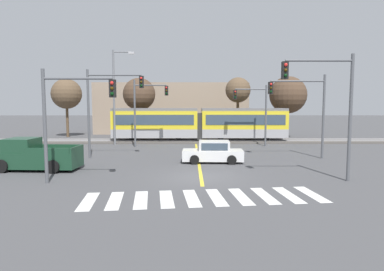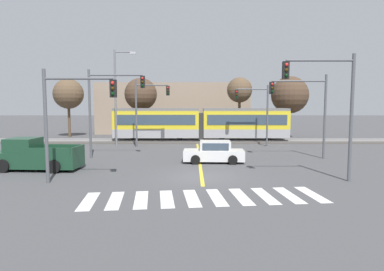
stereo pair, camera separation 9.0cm
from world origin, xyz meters
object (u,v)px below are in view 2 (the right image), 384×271
object	(u,v)px
traffic_light_far_right	(255,106)
street_lamp_west	(116,92)
sedan_crossing	(213,152)
bare_tree_far_east	(289,95)
traffic_light_mid_right	(305,103)
bare_tree_east	(238,91)
bare_tree_far_west	(67,94)
traffic_light_far_left	(146,104)
bare_tree_west	(140,94)
traffic_light_near_right	(328,98)
traffic_light_mid_left	(107,100)
light_rail_tram	(200,123)
traffic_light_near_left	(69,109)
pickup_truck	(33,156)

from	to	relation	value
traffic_light_far_right	street_lamp_west	bearing A→B (deg)	176.71
sedan_crossing	bare_tree_far_east	distance (m)	19.82
traffic_light_mid_right	bare_tree_east	world-z (taller)	bare_tree_east
bare_tree_far_west	street_lamp_west	bearing A→B (deg)	-46.91
traffic_light_far_left	bare_tree_far_east	xyz separation A→B (m)	(15.69, 8.03, 1.00)
bare_tree_west	traffic_light_near_right	bearing A→B (deg)	-59.92
sedan_crossing	bare_tree_west	size ratio (longest dim) A/B	0.60
bare_tree_far_west	bare_tree_east	world-z (taller)	bare_tree_east
traffic_light_near_right	bare_tree_far_west	distance (m)	32.89
traffic_light_far_right	traffic_light_mid_left	xyz separation A→B (m)	(-12.49, -7.23, 0.53)
traffic_light_far_left	bare_tree_west	bearing A→B (deg)	102.28
traffic_light_far_right	traffic_light_far_left	bearing A→B (deg)	-176.30
light_rail_tram	bare_tree_far_west	size ratio (longest dim) A/B	2.60
traffic_light_far_right	bare_tree_west	xyz separation A→B (m)	(-12.23, 7.74, 1.32)
traffic_light_far_right	bare_tree_east	distance (m)	7.64
street_lamp_west	traffic_light_far_right	bearing A→B (deg)	-3.29
light_rail_tram	traffic_light_near_left	size ratio (longest dim) A/B	3.15
traffic_light_far_right	traffic_light_near_right	bearing A→B (deg)	-86.29
light_rail_tram	bare_tree_west	xyz separation A→B (m)	(-7.01, 4.06, 3.14)
traffic_light_near_right	traffic_light_far_right	world-z (taller)	traffic_light_near_right
pickup_truck	traffic_light_far_right	bearing A→B (deg)	36.66
traffic_light_far_left	bare_tree_far_west	size ratio (longest dim) A/B	0.89
sedan_crossing	bare_tree_west	xyz separation A→B (m)	(-7.59, 16.96, 4.49)
traffic_light_mid_right	street_lamp_west	size ratio (longest dim) A/B	0.67
light_rail_tram	traffic_light_far_left	world-z (taller)	traffic_light_far_left
bare_tree_far_west	light_rail_tram	bearing A→B (deg)	-18.67
traffic_light_far_right	street_lamp_west	xyz separation A→B (m)	(-13.50, 0.78, 1.36)
light_rail_tram	traffic_light_mid_right	world-z (taller)	traffic_light_mid_right
light_rail_tram	bare_tree_west	size ratio (longest dim) A/B	2.60
traffic_light_far_left	traffic_light_near_right	distance (m)	18.36
traffic_light_near_left	traffic_light_mid_right	xyz separation A→B (m)	(14.69, 7.94, 0.27)
traffic_light_far_left	pickup_truck	bearing A→B (deg)	-116.43
traffic_light_near_left	bare_tree_west	world-z (taller)	bare_tree_west
traffic_light_far_left	bare_tree_east	distance (m)	12.80
traffic_light_mid_right	traffic_light_mid_left	bearing A→B (deg)	178.87
traffic_light_far_right	bare_tree_far_east	bearing A→B (deg)	54.29
street_lamp_west	bare_tree_east	distance (m)	14.51
bare_tree_far_east	light_rail_tram	bearing A→B (deg)	-160.71
traffic_light_mid_left	street_lamp_west	bearing A→B (deg)	97.22
traffic_light_far_right	traffic_light_mid_left	distance (m)	14.44
traffic_light_near_left	traffic_light_mid_right	size ratio (longest dim) A/B	0.94
traffic_light_far_left	traffic_light_near_right	size ratio (longest dim) A/B	0.95
light_rail_tram	street_lamp_west	bearing A→B (deg)	-160.68
traffic_light_mid_left	traffic_light_mid_right	xyz separation A→B (m)	(14.78, -0.29, -0.27)
sedan_crossing	traffic_light_near_right	world-z (taller)	traffic_light_near_right
bare_tree_west	bare_tree_far_east	bearing A→B (deg)	-1.25
bare_tree_far_west	sedan_crossing	bearing A→B (deg)	-47.74
sedan_crossing	traffic_light_near_left	xyz separation A→B (m)	(-7.76, -6.24, 3.16)
sedan_crossing	traffic_light_near_right	xyz separation A→B (m)	(5.62, -5.85, 3.72)
bare_tree_far_west	traffic_light_near_right	bearing A→B (deg)	-47.35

